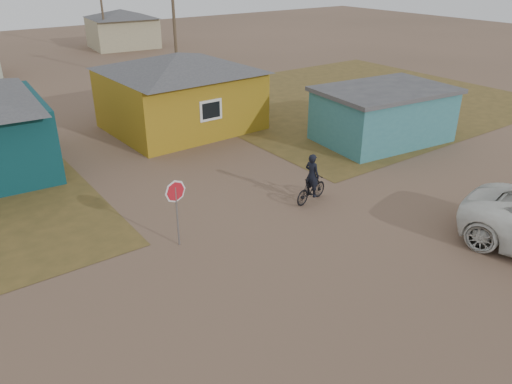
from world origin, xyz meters
The scene contains 9 objects.
ground centered at (0.00, 0.00, 0.00)m, with size 120.00×120.00×0.00m, color brown.
grass_ne centered at (14.00, 13.00, 0.01)m, with size 20.00×18.00×0.00m, color brown.
house_yellow centered at (2.50, 14.00, 2.00)m, with size 7.72×6.76×3.90m.
shed_turquoise centered at (9.50, 6.50, 1.31)m, with size 6.71×4.93×2.60m.
house_beige_east centered at (10.00, 40.00, 1.86)m, with size 6.95×6.05×3.60m.
utility_pole_near centered at (6.50, 22.00, 4.14)m, with size 1.40×0.20×8.00m.
utility_pole_far centered at (7.50, 38.00, 4.14)m, with size 1.40×0.20×8.00m.
stop_sign centered at (-3.25, 3.51, 1.65)m, with size 0.71×0.24×2.22m.
cyclist centered at (2.17, 3.38, 0.68)m, with size 1.71×0.78×1.87m.
Camera 1 is at (-9.21, -8.88, 8.27)m, focal length 35.00 mm.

